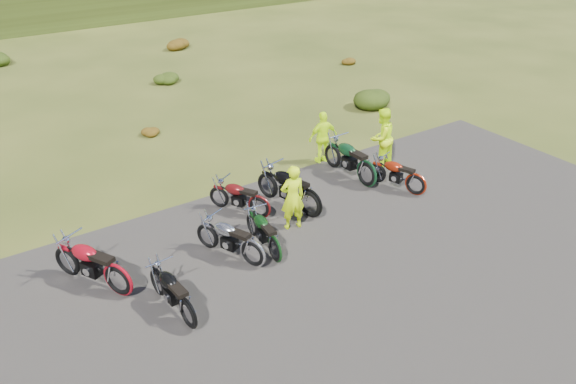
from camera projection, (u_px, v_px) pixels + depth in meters
ground at (309, 257)px, 13.53m from camera, size 300.00×300.00×0.00m
gravel_pad at (363, 301)px, 12.08m from camera, size 20.00×12.00×0.04m
shrub_4 at (148, 130)px, 19.92m from camera, size 0.77×0.77×0.45m
shrub_5 at (165, 77)px, 25.16m from camera, size 1.03×1.03×0.61m
shrub_6 at (176, 42)px, 30.39m from camera, size 1.30×1.30×0.77m
shrub_7 at (373, 95)px, 22.53m from camera, size 1.56×1.56×0.92m
shrub_8 at (346, 60)px, 27.92m from camera, size 0.77×0.77×0.45m
motorcycle_0 at (190, 327)px, 11.37m from camera, size 0.81×1.99×1.02m
motorcycle_1 at (121, 295)px, 12.25m from camera, size 1.74×2.35×1.19m
motorcycle_2 at (275, 262)px, 13.36m from camera, size 0.81×1.93×0.98m
motorcycle_3 at (253, 267)px, 13.18m from camera, size 1.43×2.14×1.07m
motorcycle_4 at (260, 218)px, 15.08m from camera, size 1.50×1.96×0.99m
motorcycle_5 at (310, 217)px, 15.13m from camera, size 1.33×2.45×1.22m
motorcycle_6 at (414, 195)px, 16.20m from camera, size 1.22×1.99×0.99m
motorcycle_7 at (366, 187)px, 16.65m from camera, size 0.85×2.36×1.22m
person_middle at (293, 198)px, 14.24m from camera, size 0.72×0.54×1.77m
person_right_a at (381, 139)px, 17.42m from camera, size 1.00×0.82×1.90m
person_right_b at (323, 138)px, 17.73m from camera, size 1.03×0.54×1.69m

